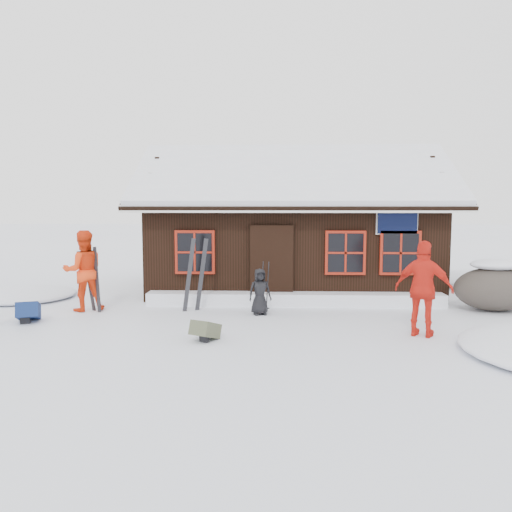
% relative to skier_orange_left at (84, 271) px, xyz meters
% --- Properties ---
extents(ground, '(120.00, 120.00, 0.00)m').
position_rel_skier_orange_left_xyz_m(ground, '(3.67, -1.42, -0.98)').
color(ground, white).
rests_on(ground, ground).
extents(mountain_hut, '(8.90, 6.09, 4.42)m').
position_rel_skier_orange_left_xyz_m(mountain_hut, '(5.17, 3.56, 0.59)').
color(mountain_hut, black).
rests_on(mountain_hut, ground).
extents(snow_drift, '(7.60, 0.60, 0.35)m').
position_rel_skier_orange_left_xyz_m(snow_drift, '(5.17, 0.83, -0.81)').
color(snow_drift, white).
rests_on(snow_drift, ground).
extents(snow_mounds, '(20.60, 13.20, 0.48)m').
position_rel_skier_orange_left_xyz_m(snow_mounds, '(5.32, 0.45, -0.98)').
color(snow_mounds, white).
rests_on(snow_mounds, ground).
extents(skier_orange_left, '(1.19, 1.10, 1.97)m').
position_rel_skier_orange_left_xyz_m(skier_orange_left, '(0.00, 0.00, 0.00)').
color(skier_orange_left, '#F23B11').
rests_on(skier_orange_left, ground).
extents(skier_orange_right, '(1.19, 0.93, 1.88)m').
position_rel_skier_orange_left_xyz_m(skier_orange_right, '(7.56, -2.14, -0.04)').
color(skier_orange_right, red).
rests_on(skier_orange_right, ground).
extents(skier_crouched, '(0.61, 0.48, 1.09)m').
position_rel_skier_orange_left_xyz_m(skier_crouched, '(4.30, -0.30, -0.44)').
color(skier_crouched, black).
rests_on(skier_crouched, ground).
extents(boulder, '(1.92, 1.44, 1.13)m').
position_rel_skier_orange_left_xyz_m(boulder, '(10.02, 0.40, -0.41)').
color(boulder, '#453E37').
rests_on(boulder, ground).
extents(ski_pair_mid, '(0.51, 0.26, 1.62)m').
position_rel_skier_orange_left_xyz_m(ski_pair_mid, '(0.24, -0.05, -0.22)').
color(ski_pair_mid, black).
rests_on(ski_pair_mid, ground).
extents(ski_pair_right, '(0.65, 0.21, 1.82)m').
position_rel_skier_orange_left_xyz_m(ski_pair_right, '(2.72, 0.10, -0.12)').
color(ski_pair_right, black).
rests_on(ski_pair_right, ground).
extents(ski_poles, '(0.23, 0.11, 1.26)m').
position_rel_skier_orange_left_xyz_m(ski_poles, '(4.41, 0.06, -0.39)').
color(ski_poles, black).
rests_on(ski_poles, ground).
extents(backpack_blue, '(0.64, 0.73, 0.33)m').
position_rel_skier_orange_left_xyz_m(backpack_blue, '(-0.77, -1.25, -0.82)').
color(backpack_blue, navy).
rests_on(backpack_blue, ground).
extents(backpack_olive, '(0.58, 0.64, 0.28)m').
position_rel_skier_orange_left_xyz_m(backpack_olive, '(3.34, -2.61, -0.84)').
color(backpack_olive, '#4B4F38').
rests_on(backpack_olive, ground).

